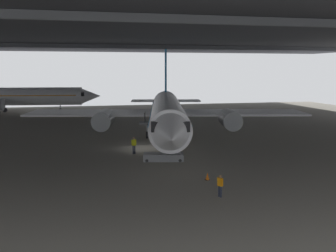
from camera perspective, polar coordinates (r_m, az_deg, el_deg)
The scene contains 8 objects.
ground_plane at distance 45.07m, azimuth -3.23°, elevation -3.18°, with size 110.00×110.00×0.00m, color gray.
hangar_structure at distance 58.04m, azimuth -5.74°, elevation 12.97°, with size 121.00×99.00×14.41m.
airplane_main at distance 48.75m, azimuth -0.11°, elevation 1.83°, with size 36.45×37.21×11.67m.
boarding_stairs at distance 38.93m, azimuth -0.74°, elevation -3.85°, with size 4.44×2.26×4.70m.
crew_worker_near_nose at distance 28.21m, azimuth 7.39°, elevation -8.22°, with size 0.35×0.51×1.57m.
crew_worker_by_stairs at distance 42.01m, azimuth -4.85°, elevation -2.61°, with size 0.54×0.29×1.77m.
airplane_distant at distance 86.22m, azimuth -21.35°, elevation 3.90°, with size 34.92×33.92×11.00m.
traffic_cone_orange at distance 32.45m, azimuth 5.61°, elevation -7.12°, with size 0.36×0.36×0.60m.
Camera 1 is at (-7.37, -43.59, 8.75)m, focal length 43.03 mm.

